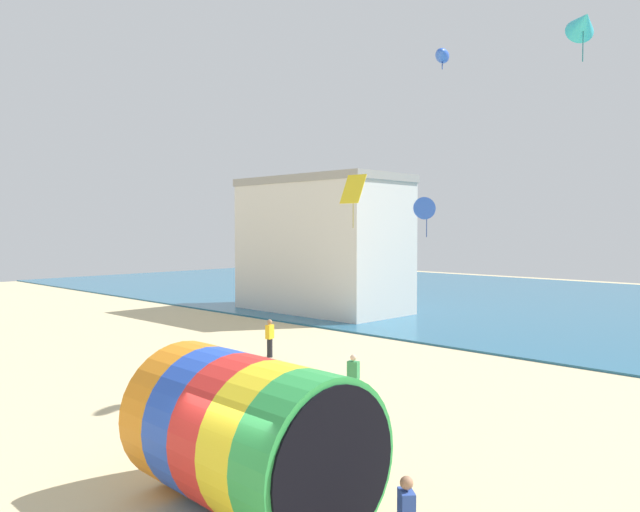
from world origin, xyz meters
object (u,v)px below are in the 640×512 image
at_px(kite_blue_delta, 427,207).
at_px(giant_inflatable_tube, 249,435).
at_px(bystander_near_water, 353,378).
at_px(kite_cyan_delta, 583,23).
at_px(kite_yellow_diamond, 353,190).
at_px(kite_blue_parafoil, 442,56).
at_px(bystander_mid_beach, 270,338).

bearing_deg(kite_blue_delta, giant_inflatable_tube, -71.72).
bearing_deg(giant_inflatable_tube, bystander_near_water, 116.65).
height_order(kite_cyan_delta, kite_yellow_diamond, kite_cyan_delta).
xyz_separation_m(giant_inflatable_tube, kite_blue_delta, (-3.79, 11.47, 4.80)).
height_order(giant_inflatable_tube, kite_blue_delta, kite_blue_delta).
xyz_separation_m(giant_inflatable_tube, kite_cyan_delta, (2.20, 10.39, 9.82)).
xyz_separation_m(kite_blue_parafoil, kite_blue_delta, (-1.15, 0.82, -5.06)).
xyz_separation_m(kite_cyan_delta, kite_blue_delta, (-5.98, 1.08, -5.01)).
relative_size(kite_blue_delta, bystander_near_water, 1.03).
height_order(kite_cyan_delta, bystander_near_water, kite_cyan_delta).
distance_m(giant_inflatable_tube, bystander_mid_beach, 14.68).
bearing_deg(kite_yellow_diamond, giant_inflatable_tube, -56.34).
distance_m(kite_blue_parafoil, bystander_mid_beach, 13.34).
bearing_deg(kite_cyan_delta, kite_blue_delta, 169.76).
height_order(kite_blue_delta, bystander_near_water, kite_blue_delta).
xyz_separation_m(bystander_near_water, bystander_mid_beach, (-7.14, 2.71, 0.06)).
bearing_deg(giant_inflatable_tube, kite_yellow_diamond, 123.66).
height_order(kite_blue_parafoil, bystander_near_water, kite_blue_parafoil).
distance_m(kite_cyan_delta, kite_yellow_diamond, 11.76).
bearing_deg(kite_blue_delta, kite_yellow_diamond, 164.08).
bearing_deg(giant_inflatable_tube, kite_cyan_delta, 78.07).
distance_m(kite_yellow_diamond, bystander_mid_beach, 7.35).
bearing_deg(kite_cyan_delta, bystander_near_water, -151.58).
distance_m(kite_yellow_diamond, kite_blue_delta, 5.02).
bearing_deg(kite_yellow_diamond, kite_cyan_delta, -12.79).
distance_m(kite_cyan_delta, bystander_mid_beach, 16.70).
bearing_deg(kite_blue_parafoil, kite_blue_delta, 144.44).
bearing_deg(kite_cyan_delta, kite_yellow_diamond, 167.21).
bearing_deg(kite_blue_parafoil, bystander_mid_beach, -175.10).
relative_size(kite_cyan_delta, kite_blue_parafoil, 1.18).
distance_m(kite_blue_parafoil, kite_blue_delta, 5.25).
xyz_separation_m(kite_blue_parafoil, bystander_near_water, (-1.00, -3.41, -10.62)).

